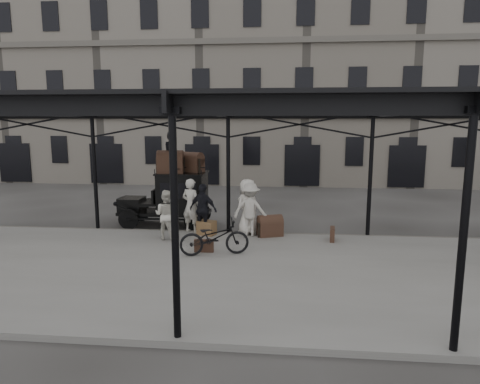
# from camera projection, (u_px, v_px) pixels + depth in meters

# --- Properties ---
(ground) EXTENTS (120.00, 120.00, 0.00)m
(ground) POSITION_uv_depth(u_px,v_px,m) (221.00, 252.00, 13.80)
(ground) COLOR #383533
(ground) RESTS_ON ground
(platform) EXTENTS (28.00, 8.00, 0.15)m
(platform) POSITION_uv_depth(u_px,v_px,m) (211.00, 271.00, 11.82)
(platform) COLOR slate
(platform) RESTS_ON ground
(canopy) EXTENTS (22.50, 9.00, 4.74)m
(canopy) POSITION_uv_depth(u_px,v_px,m) (211.00, 105.00, 11.35)
(canopy) COLOR black
(canopy) RESTS_ON ground
(building_frontage) EXTENTS (64.00, 8.00, 14.00)m
(building_frontage) POSITION_uv_depth(u_px,v_px,m) (256.00, 81.00, 30.32)
(building_frontage) COLOR slate
(building_frontage) RESTS_ON ground
(taxi) EXTENTS (3.65, 1.55, 2.18)m
(taxi) POSITION_uv_depth(u_px,v_px,m) (175.00, 196.00, 17.00)
(taxi) COLOR black
(taxi) RESTS_ON ground
(porter_left) EXTENTS (0.84, 0.70, 1.98)m
(porter_left) POSITION_uv_depth(u_px,v_px,m) (191.00, 206.00, 15.51)
(porter_left) COLOR beige
(porter_left) RESTS_ON platform
(porter_midleft) EXTENTS (0.95, 0.81, 1.72)m
(porter_midleft) POSITION_uv_depth(u_px,v_px,m) (166.00, 215.00, 14.57)
(porter_midleft) COLOR beige
(porter_midleft) RESTS_ON platform
(porter_centre) EXTENTS (1.14, 1.14, 1.99)m
(porter_centre) POSITION_uv_depth(u_px,v_px,m) (248.00, 207.00, 15.29)
(porter_centre) COLOR silver
(porter_centre) RESTS_ON platform
(porter_official) EXTENTS (1.17, 0.81, 1.85)m
(porter_official) POSITION_uv_depth(u_px,v_px,m) (203.00, 210.00, 15.11)
(porter_official) COLOR black
(porter_official) RESTS_ON platform
(porter_right) EXTENTS (1.32, 0.90, 1.89)m
(porter_right) POSITION_uv_depth(u_px,v_px,m) (250.00, 209.00, 15.08)
(porter_right) COLOR beige
(porter_right) RESTS_ON platform
(bicycle) EXTENTS (2.22, 1.26, 1.10)m
(bicycle) POSITION_uv_depth(u_px,v_px,m) (214.00, 237.00, 12.91)
(bicycle) COLOR black
(bicycle) RESTS_ON platform
(porter_roof) EXTENTS (0.63, 0.79, 1.60)m
(porter_roof) POSITION_uv_depth(u_px,v_px,m) (172.00, 152.00, 16.62)
(porter_roof) COLOR black
(porter_roof) RESTS_ON taxi
(steamer_trunk_roof_near) EXTENTS (1.06, 0.72, 0.73)m
(steamer_trunk_roof_near) POSITION_uv_depth(u_px,v_px,m) (170.00, 163.00, 16.55)
(steamer_trunk_roof_near) COLOR #432A1F
(steamer_trunk_roof_near) RESTS_ON taxi
(steamer_trunk_roof_far) EXTENTS (1.04, 0.88, 0.65)m
(steamer_trunk_roof_far) POSITION_uv_depth(u_px,v_px,m) (192.00, 164.00, 16.92)
(steamer_trunk_roof_far) COLOR #432A1F
(steamer_trunk_roof_far) RESTS_ON taxi
(steamer_trunk_platform) EXTENTS (0.98, 0.78, 0.63)m
(steamer_trunk_platform) POSITION_uv_depth(u_px,v_px,m) (270.00, 227.00, 15.12)
(steamer_trunk_platform) COLOR #432A1F
(steamer_trunk_platform) RESTS_ON platform
(wicker_hamper) EXTENTS (0.72, 0.63, 0.50)m
(wicker_hamper) POSITION_uv_depth(u_px,v_px,m) (207.00, 228.00, 15.27)
(wicker_hamper) COLOR brown
(wicker_hamper) RESTS_ON platform
(suitcase_upright) EXTENTS (0.21, 0.61, 0.45)m
(suitcase_upright) POSITION_uv_depth(u_px,v_px,m) (332.00, 234.00, 14.50)
(suitcase_upright) COLOR #432A1F
(suitcase_upright) RESTS_ON platform
(suitcase_flat) EXTENTS (0.61, 0.17, 0.40)m
(suitcase_flat) POSITION_uv_depth(u_px,v_px,m) (204.00, 246.00, 13.25)
(suitcase_flat) COLOR #432A1F
(suitcase_flat) RESTS_ON platform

